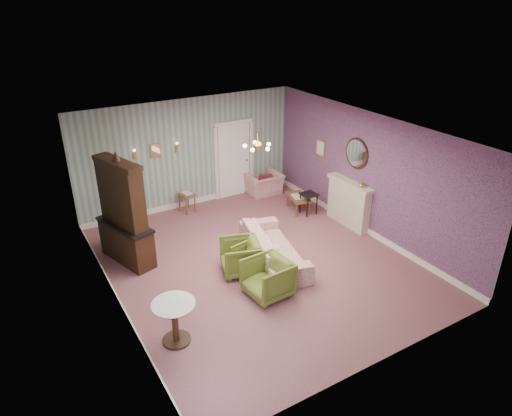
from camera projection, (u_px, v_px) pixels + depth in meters
floor at (257, 263)px, 9.98m from camera, size 7.00×7.00×0.00m
ceiling at (258, 133)px, 8.73m from camera, size 7.00×7.00×0.00m
wall_back at (189, 154)px, 12.07m from camera, size 6.00×0.00×6.00m
wall_front at (382, 290)px, 6.64m from camera, size 6.00×0.00×6.00m
wall_left at (109, 239)px, 7.97m from camera, size 0.00×7.00×7.00m
wall_right at (368, 174)px, 10.74m from camera, size 0.00×7.00×7.00m
wall_right_floral at (367, 174)px, 10.73m from camera, size 0.00×7.00×7.00m
door at (234, 159)px, 12.79m from camera, size 1.12×0.12×2.16m
olive_chair_a at (268, 277)px, 8.78m from camera, size 0.80×0.85×0.82m
olive_chair_b at (253, 259)px, 9.44m from camera, size 0.76×0.79×0.71m
olive_chair_c at (240, 255)px, 9.51m from camera, size 0.92×0.95×0.79m
sofa_chintz at (274, 242)px, 9.87m from camera, size 1.18×2.41×0.91m
wingback_chair at (264, 180)px, 13.13m from camera, size 0.97×0.64×0.83m
dresser at (122, 210)px, 9.56m from camera, size 0.92×1.54×2.43m
fireplace at (349, 203)px, 11.36m from camera, size 0.30×1.40×1.16m
mantel_vase at (362, 184)px, 10.76m from camera, size 0.15×0.15×0.15m
oval_mirror at (357, 153)px, 10.86m from camera, size 0.04×0.76×0.84m
framed_print at (321, 148)px, 12.01m from camera, size 0.04×0.34×0.42m
coffee_table at (298, 203)px, 12.24m from camera, size 0.63×0.89×0.41m
side_table_black at (308, 204)px, 12.01m from camera, size 0.39×0.39×0.58m
pedestal_table at (175, 322)px, 7.60m from camera, size 0.72×0.72×0.79m
nesting_table at (187, 202)px, 12.14m from camera, size 0.41×0.48×0.56m
gilt_mirror_back at (156, 151)px, 11.51m from camera, size 0.28×0.06×0.36m
sconce_left at (134, 155)px, 11.24m from camera, size 0.16×0.12×0.30m
sconce_right at (177, 147)px, 11.75m from camera, size 0.16×0.12×0.30m
chandelier at (258, 146)px, 8.84m from camera, size 0.56×0.56×0.36m
burgundy_cushion at (265, 180)px, 12.96m from camera, size 0.41×0.28×0.39m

